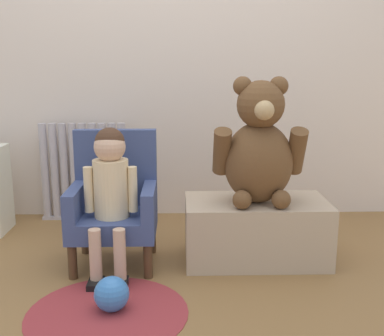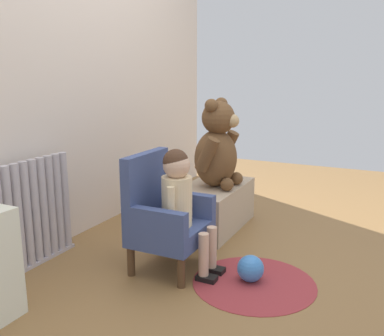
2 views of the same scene
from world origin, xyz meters
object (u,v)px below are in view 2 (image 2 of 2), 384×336
Objects in this scene: child_figure at (180,194)px; floor_rug at (254,283)px; large_teddy_bear at (217,148)px; toy_ball at (251,268)px; child_armchair at (163,216)px; radiator at (36,213)px; low_bench at (213,207)px.

child_figure is 1.06× the size of floor_rug.
large_teddy_bear is 1.04m from floor_rug.
child_figure reaches higher than toy_ball.
child_figure is (-0.00, -0.11, 0.14)m from child_armchair.
child_armchair reaches higher than radiator.
large_teddy_bear reaches higher than floor_rug.
large_teddy_bear reaches higher than low_bench.
low_bench is at bearing 88.79° from large_teddy_bear.
child_figure reaches higher than floor_rug.
radiator is at bearing 104.45° from floor_rug.
low_bench is 0.43m from large_teddy_bear.
floor_rug is at bearing -142.01° from low_bench.
radiator reaches higher than floor_rug.
child_armchair is 0.62m from floor_rug.
low_bench is (1.00, -0.69, -0.15)m from radiator.
large_teddy_bear reaches higher than child_armchair.
toy_ball is (0.05, -0.40, -0.38)m from child_figure.
floor_rug is 4.54× the size of toy_ball.
floor_rug is 0.08m from toy_ball.
low_bench reaches higher than toy_ball.
floor_rug is (0.03, -0.54, -0.31)m from child_armchair.
toy_ball is (-0.67, -0.48, -0.52)m from large_teddy_bear.
radiator reaches higher than toy_ball.
radiator is 1.26m from large_teddy_bear.
child_armchair is at bearing 95.28° from toy_ball.
child_armchair is 0.18m from child_figure.
child_figure is at bearing 96.71° from toy_ball.
toy_ball is (-0.67, -0.51, -0.09)m from low_bench.
radiator is 0.95× the size of floor_rug.
floor_rug is at bearing -86.65° from child_armchair.
child_figure is at bearing -90.00° from child_armchair.
radiator is 0.86m from child_figure.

